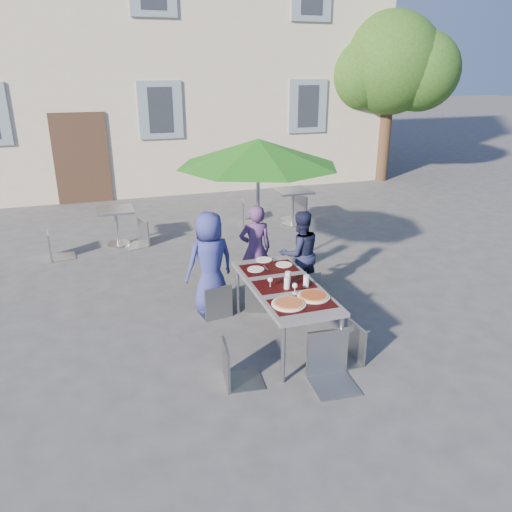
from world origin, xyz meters
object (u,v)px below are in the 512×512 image
object	(u,v)px
child_0	(210,262)
bg_chair_l_0	(53,229)
pizza_near_right	(313,296)
child_1	(255,249)
dining_table	(284,289)
child_2	(300,254)
patio_umbrella	(258,154)
chair_0	(215,282)
chair_5	(333,330)
chair_1	(260,272)
bg_chair_r_0	(138,218)
bg_chair_l_1	(247,198)
chair_2	(305,268)
chair_3	(235,340)
bg_chair_r_1	(297,193)
cafe_table_0	(116,221)
cafe_table_1	(293,201)
chair_4	(351,323)
pizza_near_left	(289,303)

from	to	relation	value
child_0	bg_chair_l_0	world-z (taller)	child_0
pizza_near_right	child_1	size ratio (longest dim) A/B	0.28
dining_table	child_2	xyz separation A→B (m)	(0.71, 1.17, -0.05)
child_1	patio_umbrella	bearing A→B (deg)	-108.92
chair_0	chair_5	distance (m)	2.03
child_2	chair_1	world-z (taller)	child_2
chair_1	chair_0	bearing A→B (deg)	-179.49
bg_chair_r_0	bg_chair_l_1	xyz separation A→B (m)	(2.40, 0.73, 0.02)
chair_2	patio_umbrella	bearing A→B (deg)	107.40
chair_3	bg_chair_l_0	world-z (taller)	bg_chair_l_0
bg_chair_r_1	chair_0	bearing A→B (deg)	-125.45
chair_5	bg_chair_l_0	bearing A→B (deg)	121.34
chair_3	chair_2	bearing A→B (deg)	46.84
pizza_near_right	bg_chair_l_0	distance (m)	5.31
chair_1	patio_umbrella	xyz separation A→B (m)	(0.34, 1.14, 1.43)
child_0	cafe_table_0	xyz separation A→B (m)	(-1.07, 3.20, -0.23)
dining_table	bg_chair_r_1	xyz separation A→B (m)	(2.21, 4.88, -0.11)
pizza_near_right	child_1	world-z (taller)	child_1
chair_1	dining_table	bearing A→B (deg)	-89.39
chair_3	cafe_table_1	bearing A→B (deg)	61.86
chair_2	bg_chair_r_0	xyz separation A→B (m)	(-2.02, 3.26, 0.02)
child_0	chair_4	size ratio (longest dim) A/B	1.67
pizza_near_right	chair_0	xyz separation A→B (m)	(-0.84, 1.30, -0.25)
patio_umbrella	bg_chair_r_0	bearing A→B (deg)	127.88
chair_5	cafe_table_0	distance (m)	5.63
chair_0	chair_4	size ratio (longest dim) A/B	1.05
dining_table	bg_chair_l_1	xyz separation A→B (m)	(1.06, 4.89, -0.13)
patio_umbrella	bg_chair_r_1	size ratio (longest dim) A/B	2.49
chair_3	bg_chair_r_0	size ratio (longest dim) A/B	0.98
child_1	chair_1	world-z (taller)	child_1
pizza_near_left	chair_0	distance (m)	1.50
chair_3	bg_chair_l_1	world-z (taller)	bg_chair_l_1
chair_4	chair_5	xyz separation A→B (m)	(-0.38, -0.29, 0.14)
cafe_table_0	bg_chair_l_1	bearing A→B (deg)	11.79
bg_chair_r_0	bg_chair_r_1	world-z (taller)	bg_chair_r_1
child_2	bg_chair_l_0	world-z (taller)	child_2
dining_table	chair_0	world-z (taller)	chair_0
chair_1	bg_chair_r_0	size ratio (longest dim) A/B	1.05
dining_table	patio_umbrella	world-z (taller)	patio_umbrella
child_0	cafe_table_1	xyz separation A→B (m)	(2.59, 3.35, -0.17)
bg_chair_l_1	child_2	bearing A→B (deg)	-95.39
chair_4	cafe_table_0	bearing A→B (deg)	114.47
pizza_near_right	chair_5	world-z (taller)	chair_5
cafe_table_1	bg_chair_l_1	distance (m)	0.98
child_1	bg_chair_l_0	bearing A→B (deg)	-35.51
chair_3	child_1	bearing A→B (deg)	66.66
dining_table	chair_3	size ratio (longest dim) A/B	2.04
child_1	child_2	bearing A→B (deg)	154.21
bg_chair_r_1	bg_chair_l_1	bearing A→B (deg)	179.49
child_1	bg_chair_l_1	bearing A→B (deg)	-101.52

